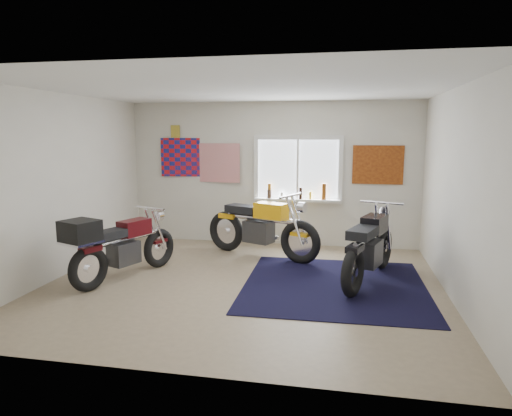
% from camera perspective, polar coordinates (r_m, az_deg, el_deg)
% --- Properties ---
extents(ground, '(5.50, 5.50, 0.00)m').
position_cam_1_polar(ground, '(6.55, -1.60, -9.50)').
color(ground, '#9E896B').
rests_on(ground, ground).
extents(room_shell, '(5.50, 5.50, 5.50)m').
position_cam_1_polar(room_shell, '(6.22, -1.66, 4.96)').
color(room_shell, white).
rests_on(room_shell, ground).
extents(navy_rug, '(2.55, 2.65, 0.01)m').
position_cam_1_polar(navy_rug, '(6.58, 9.77, -9.49)').
color(navy_rug, black).
rests_on(navy_rug, ground).
extents(window_assembly, '(1.66, 0.17, 1.26)m').
position_cam_1_polar(window_assembly, '(8.59, 5.23, 4.31)').
color(window_assembly, white).
rests_on(window_assembly, room_shell).
extents(oil_bottles, '(1.11, 0.09, 0.30)m').
position_cam_1_polar(oil_bottles, '(8.57, 4.98, 1.94)').
color(oil_bottles, brown).
rests_on(oil_bottles, window_assembly).
extents(flag_display, '(1.60, 0.10, 1.17)m').
position_cam_1_polar(flag_display, '(9.13, -10.05, 9.40)').
color(flag_display, red).
rests_on(flag_display, room_shell).
extents(triumph_poster, '(0.90, 0.03, 0.70)m').
position_cam_1_polar(triumph_poster, '(8.57, 14.99, 5.23)').
color(triumph_poster, '#A54C14').
rests_on(triumph_poster, room_shell).
extents(yellow_triumph, '(2.13, 1.03, 1.13)m').
position_cam_1_polar(yellow_triumph, '(7.85, 0.61, -2.56)').
color(yellow_triumph, black).
rests_on(yellow_triumph, ground).
extents(black_chrome_bike, '(0.91, 2.07, 1.10)m').
position_cam_1_polar(black_chrome_bike, '(6.75, 14.00, -4.93)').
color(black_chrome_bike, black).
rests_on(black_chrome_bike, navy_rug).
extents(maroon_tourer, '(1.01, 1.92, 1.00)m').
position_cam_1_polar(maroon_tourer, '(6.85, -16.94, -4.53)').
color(maroon_tourer, black).
rests_on(maroon_tourer, ground).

